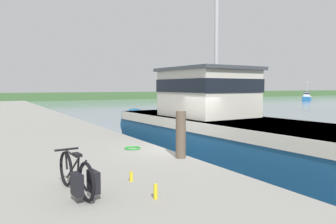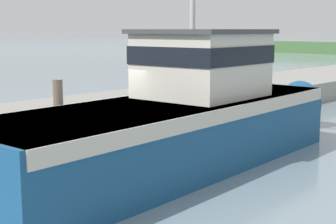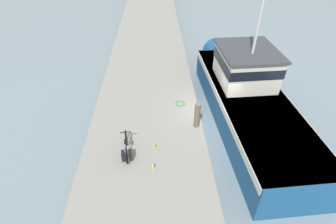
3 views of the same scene
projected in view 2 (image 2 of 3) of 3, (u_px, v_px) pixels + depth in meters
ground_plane at (112, 158)px, 14.28m from camera, size 320.00×320.00×0.00m
dock_pier at (43, 126)px, 16.45m from camera, size 5.30×80.00×0.95m
fishing_boat_main at (184, 116)px, 13.46m from camera, size 3.93×13.17×8.91m
mooring_post at (58, 102)px, 13.95m from camera, size 0.27×0.27×1.25m
hose_coil at (96, 114)px, 15.75m from camera, size 0.49×0.49×0.05m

